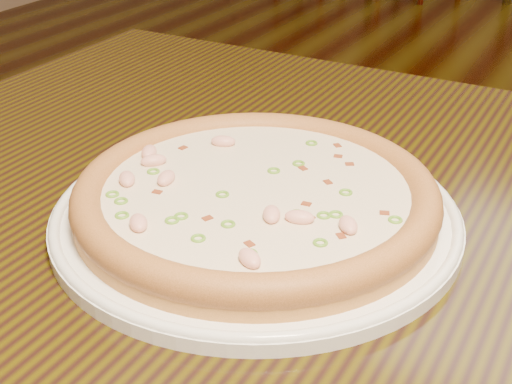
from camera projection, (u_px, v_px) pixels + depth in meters
The scene contains 3 objects.
hero_table at pixel (394, 320), 0.67m from camera, with size 1.20×0.80×0.75m.
plate at pixel (256, 213), 0.63m from camera, with size 0.36×0.36×0.02m.
pizza at pixel (256, 195), 0.62m from camera, with size 0.32×0.32×0.03m.
Camera 1 is at (-0.12, -1.20, 1.07)m, focal length 50.00 mm.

